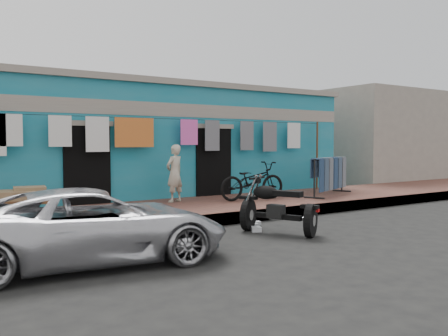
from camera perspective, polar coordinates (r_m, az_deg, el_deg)
ground at (r=8.78m, az=7.31°, el=-8.09°), size 80.00×80.00×0.00m
sidewalk at (r=11.17m, az=-2.85°, el=-5.03°), size 28.00×3.00×0.25m
curb at (r=9.96m, az=1.44°, el=-6.01°), size 28.00×0.10×0.25m
building at (r=14.63m, az=-10.88°, el=2.95°), size 12.20×5.20×3.36m
neighbor_right at (r=21.44m, az=17.40°, el=3.44°), size 6.00×5.00×3.80m
clothesline at (r=11.97m, az=-7.58°, el=3.66°), size 10.06×0.06×2.10m
car at (r=6.93m, az=-15.47°, el=-6.55°), size 4.06×2.19×1.10m
seated_person at (r=11.61m, az=-5.97°, el=-0.64°), size 0.59×0.49×1.40m
bicycle at (r=12.00m, az=3.42°, el=-1.04°), size 1.87×0.78×1.18m
motorcycle at (r=8.89m, az=6.54°, el=-4.55°), size 1.77×2.04×1.04m
charpoy at (r=10.22m, az=-24.24°, el=-3.80°), size 2.04×1.65×0.55m
jeans_rack at (r=13.48m, az=12.53°, el=-0.89°), size 2.56×2.08×1.07m
litter_a at (r=9.54m, az=3.46°, el=-6.92°), size 0.19×0.15×0.08m
litter_b at (r=9.88m, az=4.06°, el=-6.62°), size 0.15×0.17×0.07m
litter_c at (r=9.14m, az=3.88°, el=-7.35°), size 0.26×0.28×0.09m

